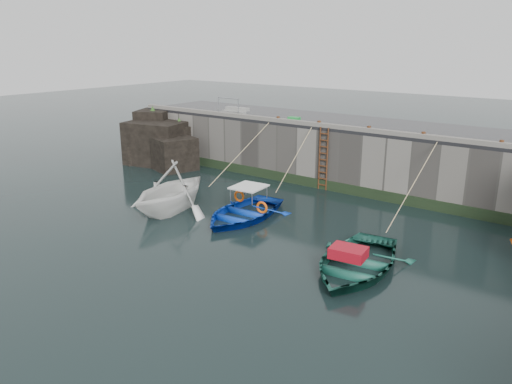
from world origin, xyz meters
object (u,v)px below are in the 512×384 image
Objects in this scene: boat_near_navy at (355,269)px; boat_near_blue at (243,217)px; ladder at (323,159)px; bollard_c at (369,129)px; boat_near_white at (172,210)px; bollard_d at (423,135)px; bollard_a at (278,119)px; fish_crate at (294,120)px; bollard_b at (319,124)px; bollard_e at (501,143)px.

boat_near_blue is at bearing 157.13° from boat_near_navy.
ladder is 2.81m from bollard_c.
bollard_d reaches higher than boat_near_white.
boat_near_white is 11.72m from bollard_d.
bollard_a is at bearing 173.62° from ladder.
ladder is 0.68× the size of boat_near_blue.
boat_near_navy is 8.11× the size of fish_crate.
boat_near_white is (-3.80, -6.90, -1.59)m from ladder.
boat_near_white is at bearing -118.87° from ladder.
fish_crate reaches higher than bollard_b.
boat_near_navy is at bearing -53.64° from ladder.
boat_near_navy is at bearing -20.25° from boat_near_blue.
bollard_d is at bearing 4.00° from ladder.
boat_near_navy is at bearing -48.18° from fish_crate.
fish_crate is 1.66m from bollard_b.
bollard_b and bollard_d have the same top height.
bollard_d is at bearing 0.00° from bollard_a.
boat_near_white is at bearing -96.35° from bollard_a.
ladder is at bearing -6.38° from bollard_a.
bollard_a is 11.00m from bollard_e.
bollard_a is (0.80, 7.24, 3.30)m from boat_near_white.
boat_near_navy is 9.11m from bollard_c.
fish_crate reaches higher than boat_near_navy.
bollard_a is at bearing 180.00° from bollard_b.
bollard_d is (8.60, 7.24, 3.30)m from boat_near_white.
ladder is 0.65× the size of boat_near_navy.
fish_crate is 2.17× the size of bollard_c.
bollard_c is (2.84, 6.10, 3.30)m from boat_near_blue.
bollard_e reaches higher than boat_near_white.
bollard_b is at bearing 180.00° from bollard_c.
bollard_b is (1.64, -0.23, -0.01)m from fish_crate.
boat_near_blue is 16.81× the size of bollard_d.
bollard_e is (11.80, 7.24, 3.30)m from boat_near_white.
bollard_d is (-0.71, 7.82, 3.30)m from boat_near_navy.
boat_near_blue is 16.81× the size of bollard_e.
bollard_a is (-2.36, 6.10, 3.30)m from boat_near_blue.
bollard_c is at bearing 40.14° from boat_near_white.
ladder reaches higher than boat_near_blue.
fish_crate reaches higher than ladder.
boat_near_blue is 11.07m from bollard_e.
bollard_c is (6.00, 7.24, 3.30)m from boat_near_white.
bollard_c reaches higher than boat_near_navy.
bollard_b is (-6.01, 7.82, 3.30)m from boat_near_navy.
boat_near_navy is 17.62× the size of bollard_c.
boat_near_white is at bearing -164.75° from boat_near_blue.
boat_near_blue is 16.81× the size of bollard_a.
ladder is 11.43× the size of bollard_e.
ladder is 11.43× the size of bollard_d.
fish_crate is 2.17× the size of bollard_d.
boat_near_navy is at bearing -52.46° from bollard_b.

